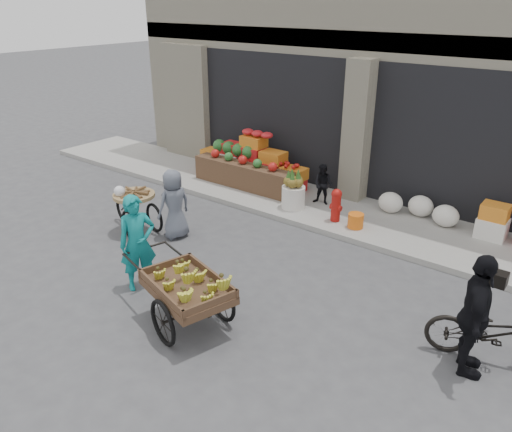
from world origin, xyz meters
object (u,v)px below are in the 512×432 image
Objects in this scene: seated_person at (323,185)px; vendor_grey at (174,204)px; vendor_woman at (137,243)px; orange_bucket at (356,221)px; banana_cart at (185,283)px; pineapple_bin at (293,197)px; fire_hydrant at (336,204)px; cyclist at (475,316)px; bicycle at (494,332)px; tricycle_cart at (135,206)px.

vendor_grey is (-1.59, -3.07, 0.12)m from seated_person.
vendor_woman is 1.15× the size of vendor_grey.
seated_person is (-1.20, 0.70, 0.31)m from orange_bucket.
orange_bucket is 0.13× the size of banana_cart.
seated_person is (0.40, 0.60, 0.21)m from pineapple_bin.
banana_cart is 1.52× the size of vendor_woman.
vendor_grey is at bearing -127.43° from seated_person.
fire_hydrant is 0.42× the size of cyclist.
cyclist is at bearing -49.74° from vendor_woman.
pineapple_bin is at bearing 40.42° from cyclist.
seated_person is 0.55× the size of cyclist.
vendor_woman is (-0.67, -4.77, 0.23)m from seated_person.
pineapple_bin is 0.30× the size of bicycle.
vendor_woman is 5.07m from cyclist.
tricycle_cart is (-3.63, -2.68, 0.30)m from orange_bucket.
fire_hydrant is 0.50× the size of vendor_grey.
fire_hydrant is 0.41× the size of bicycle.
vendor_woman is 1.93m from vendor_grey.
tricycle_cart is 0.90m from vendor_grey.
seated_person is at bearing 137.12° from fire_hydrant.
seated_person is at bearing 18.66° from vendor_woman.
fire_hydrant is 0.43× the size of vendor_woman.
cyclist is (6.68, -0.19, 0.28)m from tricycle_cart.
cyclist is (3.57, 1.48, 0.14)m from banana_cart.
vendor_woman is at bearing 40.66° from vendor_grey.
vendor_woman is (-1.36, 0.29, 0.11)m from banana_cart.
bicycle reaches higher than pineapple_bin.
seated_person reaches higher than tricycle_cart.
banana_cart is at bearing 61.14° from vendor_grey.
tricycle_cart is at bearing -143.49° from orange_bucket.
tricycle_cart is 1.03× the size of vendor_grey.
tricycle_cart is at bearing 78.45° from vendor_woman.
fire_hydrant is at bearing 174.29° from orange_bucket.
pineapple_bin is 0.32× the size of vendor_woman.
pineapple_bin is at bearing -133.69° from seated_person.
seated_person is at bearing 149.74° from orange_bucket.
fire_hydrant is 0.29× the size of banana_cart.
banana_cart is 1.70× the size of tricycle_cart.
banana_cart is 3.02m from vendor_grey.
fire_hydrant is 4.15m from tricycle_cart.
pineapple_bin is 0.37× the size of vendor_grey.
vendor_woman reaches higher than pineapple_bin.
pineapple_bin is 0.36× the size of tricycle_cart.
seated_person is at bearing 164.67° from vendor_grey.
pineapple_bin is 5.55m from cyclist.
cyclist reaches higher than seated_person.
seated_person is 4.82m from vendor_woman.
banana_cart reaches higher than tricycle_cart.
fire_hydrant is at bearing 8.25° from vendor_woman.
fire_hydrant is at bearing 33.56° from cyclist.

